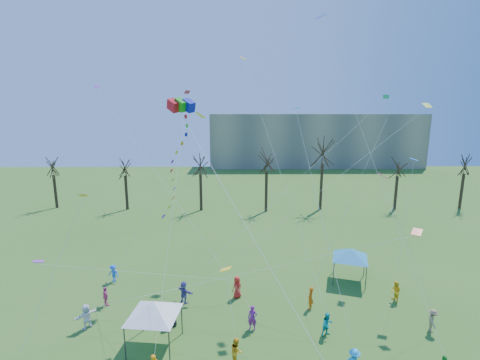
{
  "coord_description": "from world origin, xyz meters",
  "views": [
    {
      "loc": [
        -1.05,
        -15.86,
        15.17
      ],
      "look_at": [
        -0.77,
        5.0,
        11.0
      ],
      "focal_mm": 25.0,
      "sensor_mm": 36.0,
      "label": 1
    }
  ],
  "objects_px": {
    "big_box_kite": "(180,169)",
    "canopy_tent_white": "(154,308)",
    "distant_building": "(314,140)",
    "canopy_tent_blue": "(350,253)"
  },
  "relations": [
    {
      "from": "distant_building",
      "to": "canopy_tent_white",
      "type": "relative_size",
      "value": 13.83
    },
    {
      "from": "big_box_kite",
      "to": "canopy_tent_white",
      "type": "distance_m",
      "value": 9.46
    },
    {
      "from": "distant_building",
      "to": "canopy_tent_blue",
      "type": "relative_size",
      "value": 15.0
    },
    {
      "from": "canopy_tent_blue",
      "to": "big_box_kite",
      "type": "bearing_deg",
      "value": -161.45
    },
    {
      "from": "distant_building",
      "to": "big_box_kite",
      "type": "distance_m",
      "value": 79.23
    },
    {
      "from": "canopy_tent_white",
      "to": "big_box_kite",
      "type": "bearing_deg",
      "value": 70.49
    },
    {
      "from": "distant_building",
      "to": "big_box_kite",
      "type": "height_order",
      "value": "big_box_kite"
    },
    {
      "from": "distant_building",
      "to": "big_box_kite",
      "type": "xyz_separation_m",
      "value": [
        -27.02,
        -74.38,
        3.82
      ]
    },
    {
      "from": "big_box_kite",
      "to": "canopy_tent_blue",
      "type": "distance_m",
      "value": 17.49
    },
    {
      "from": "big_box_kite",
      "to": "canopy_tent_blue",
      "type": "height_order",
      "value": "big_box_kite"
    }
  ]
}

